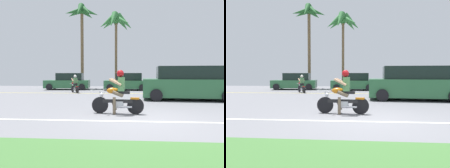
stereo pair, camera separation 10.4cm
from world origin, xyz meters
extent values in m
cube|color=slate|center=(0.00, 3.00, -0.02)|extent=(56.00, 30.00, 0.04)
cube|color=silver|center=(0.00, -0.16, 0.00)|extent=(50.40, 0.12, 0.01)
cube|color=yellow|center=(0.00, 8.94, 0.00)|extent=(50.40, 0.12, 0.01)
cylinder|color=black|center=(-1.58, 1.11, 0.30)|extent=(0.60, 0.14, 0.59)
cylinder|color=black|center=(-0.30, 1.00, 0.30)|extent=(0.60, 0.14, 0.59)
cylinder|color=#B7BAC1|center=(-1.48, 1.11, 0.54)|extent=(0.27, 0.07, 0.51)
cube|color=black|center=(-0.94, 1.06, 0.45)|extent=(1.08, 0.19, 0.12)
cube|color=#B7BAC1|center=(-0.89, 1.05, 0.33)|extent=(0.33, 0.22, 0.24)
ellipsoid|color=#B76614|center=(-1.12, 1.07, 0.83)|extent=(0.43, 0.24, 0.22)
cube|color=black|center=(-0.74, 1.04, 0.77)|extent=(0.49, 0.26, 0.10)
cube|color=#B76614|center=(-0.32, 1.00, 0.56)|extent=(0.33, 0.18, 0.06)
cylinder|color=#B7BAC1|center=(-1.40, 1.10, 0.78)|extent=(0.09, 0.61, 0.04)
sphere|color=#B7BAC1|center=(-1.52, 1.11, 0.66)|extent=(0.14, 0.14, 0.14)
cylinder|color=#B7BAC1|center=(-0.68, 0.92, 0.27)|extent=(0.50, 0.11, 0.07)
cube|color=#4C7F4C|center=(-0.80, 1.05, 1.06)|extent=(0.24, 0.33, 0.49)
sphere|color=maroon|center=(-0.84, 1.05, 1.44)|extent=(0.26, 0.26, 0.26)
cylinder|color=brown|center=(-0.91, 1.15, 0.72)|extent=(0.40, 0.16, 0.25)
cylinder|color=brown|center=(-0.93, 0.96, 0.72)|extent=(0.40, 0.16, 0.25)
cylinder|color=brown|center=(-1.05, 0.93, 0.30)|extent=(0.12, 0.12, 0.60)
cylinder|color=brown|center=(-1.07, 1.19, 0.27)|extent=(0.21, 0.13, 0.33)
cylinder|color=tan|center=(-0.98, 1.26, 1.14)|extent=(0.45, 0.13, 0.28)
cylinder|color=tan|center=(-1.02, 0.87, 1.14)|extent=(0.45, 0.13, 0.28)
cube|color=#2D663D|center=(2.70, 5.50, 0.66)|extent=(5.01, 2.31, 0.97)
cube|color=black|center=(2.80, 5.49, 1.49)|extent=(3.62, 1.94, 0.70)
cylinder|color=black|center=(4.53, 6.36, 0.32)|extent=(0.65, 0.26, 0.64)
cylinder|color=black|center=(1.02, 6.61, 0.32)|extent=(0.65, 0.26, 0.64)
cylinder|color=black|center=(0.88, 4.63, 0.32)|extent=(0.65, 0.26, 0.64)
cube|color=#2D663D|center=(-6.12, 12.63, 0.50)|extent=(4.09, 2.00, 0.70)
cube|color=black|center=(-5.88, 12.65, 1.18)|extent=(2.41, 1.64, 0.64)
cylinder|color=black|center=(-4.75, 13.59, 0.28)|extent=(0.57, 0.22, 0.56)
cylinder|color=black|center=(-7.61, 13.38, 0.28)|extent=(0.57, 0.22, 0.56)
cylinder|color=black|center=(-4.63, 11.89, 0.28)|extent=(0.57, 0.22, 0.56)
cylinder|color=black|center=(-7.48, 11.67, 0.28)|extent=(0.57, 0.22, 0.56)
cube|color=#2D663D|center=(-0.79, 12.31, 0.50)|extent=(3.86, 1.95, 0.70)
cube|color=black|center=(-0.56, 12.32, 1.18)|extent=(2.25, 1.63, 0.65)
cylinder|color=black|center=(0.54, 13.26, 0.28)|extent=(0.57, 0.20, 0.56)
cylinder|color=black|center=(-2.19, 13.16, 0.28)|extent=(0.57, 0.20, 0.56)
cylinder|color=black|center=(0.61, 11.46, 0.28)|extent=(0.57, 0.20, 0.56)
cylinder|color=black|center=(-2.12, 11.36, 0.28)|extent=(0.57, 0.20, 0.56)
cylinder|color=brown|center=(-5.20, 14.73, 3.87)|extent=(0.30, 0.30, 7.75)
sphere|color=#235B28|center=(-5.20, 14.73, 7.75)|extent=(0.77, 0.77, 0.77)
cone|color=#235B28|center=(-4.41, 14.77, 7.55)|extent=(1.89, 0.74, 1.17)
cone|color=#235B28|center=(-4.81, 15.41, 7.55)|extent=(1.45, 1.93, 1.07)
cone|color=#235B28|center=(-5.37, 15.49, 7.55)|extent=(0.99, 1.80, 1.66)
cone|color=#235B28|center=(-5.93, 15.02, 7.55)|extent=(1.96, 1.27, 1.07)
cone|color=#235B28|center=(-5.94, 14.48, 7.55)|extent=(1.96, 1.18, 1.06)
cone|color=#235B28|center=(-5.27, 13.94, 7.55)|extent=(0.79, 1.77, 1.64)
cone|color=#235B28|center=(-4.67, 14.14, 7.55)|extent=(1.69, 1.78, 1.43)
cylinder|color=brown|center=(-1.78, 14.55, 3.35)|extent=(0.24, 0.24, 6.70)
sphere|color=#337538|center=(-1.78, 14.55, 6.70)|extent=(0.64, 0.64, 0.64)
cone|color=#337538|center=(-0.94, 14.58, 6.49)|extent=(1.83, 0.73, 1.78)
cone|color=#337538|center=(-1.18, 15.15, 6.49)|extent=(1.80, 1.80, 1.70)
cone|color=#337538|center=(-1.85, 15.39, 6.49)|extent=(0.84, 2.01, 1.02)
cone|color=#337538|center=(-2.48, 15.01, 6.49)|extent=(2.01, 1.63, 1.48)
cone|color=#337538|center=(-2.57, 14.28, 6.49)|extent=(2.00, 1.24, 1.69)
cone|color=#337538|center=(-2.02, 13.75, 6.49)|extent=(1.15, 1.85, 1.85)
cone|color=#337538|center=(-1.17, 13.97, 6.49)|extent=(1.89, 1.86, 1.36)
cylinder|color=black|center=(-4.93, 9.93, 0.26)|extent=(0.34, 0.47, 0.51)
cylinder|color=black|center=(-4.33, 9.01, 0.26)|extent=(0.34, 0.47, 0.51)
cylinder|color=#B7BAC1|center=(-4.89, 9.86, 0.47)|extent=(0.16, 0.22, 0.44)
cube|color=black|center=(-4.63, 9.47, 0.39)|extent=(0.57, 0.83, 0.10)
cube|color=#B7BAC1|center=(-4.61, 9.43, 0.29)|extent=(0.29, 0.32, 0.20)
ellipsoid|color=maroon|center=(-4.71, 9.60, 0.71)|extent=(0.37, 0.20, 0.19)
cube|color=black|center=(-4.54, 9.33, 0.66)|extent=(0.38, 0.44, 0.08)
cube|color=maroon|center=(-4.34, 9.02, 0.48)|extent=(0.26, 0.30, 0.05)
cylinder|color=#B7BAC1|center=(-4.85, 9.81, 0.68)|extent=(0.46, 0.31, 0.03)
sphere|color=#B7BAC1|center=(-4.90, 9.89, 0.57)|extent=(0.12, 0.12, 0.12)
cylinder|color=#B7BAC1|center=(-4.59, 9.21, 0.23)|extent=(0.28, 0.39, 0.06)
cube|color=#4C7F4C|center=(-4.57, 9.37, 0.92)|extent=(0.33, 0.30, 0.43)
sphere|color=silver|center=(-4.59, 9.40, 1.24)|extent=(0.22, 0.22, 0.22)
cylinder|color=black|center=(-4.55, 9.50, 0.62)|extent=(0.28, 0.35, 0.21)
cylinder|color=black|center=(-4.69, 9.41, 0.62)|extent=(0.28, 0.35, 0.21)
cylinder|color=black|center=(-4.78, 9.48, 0.26)|extent=(0.13, 0.13, 0.52)
cylinder|color=black|center=(-4.61, 9.62, 0.23)|extent=(0.17, 0.20, 0.29)
cylinder|color=tan|center=(-4.52, 9.60, 0.98)|extent=(0.27, 0.36, 0.24)
cylinder|color=tan|center=(-4.80, 9.42, 0.98)|extent=(0.27, 0.36, 0.24)
camera|label=1|loc=(-0.56, -6.52, 1.42)|focal=34.26mm
camera|label=2|loc=(-0.45, -6.51, 1.42)|focal=34.26mm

